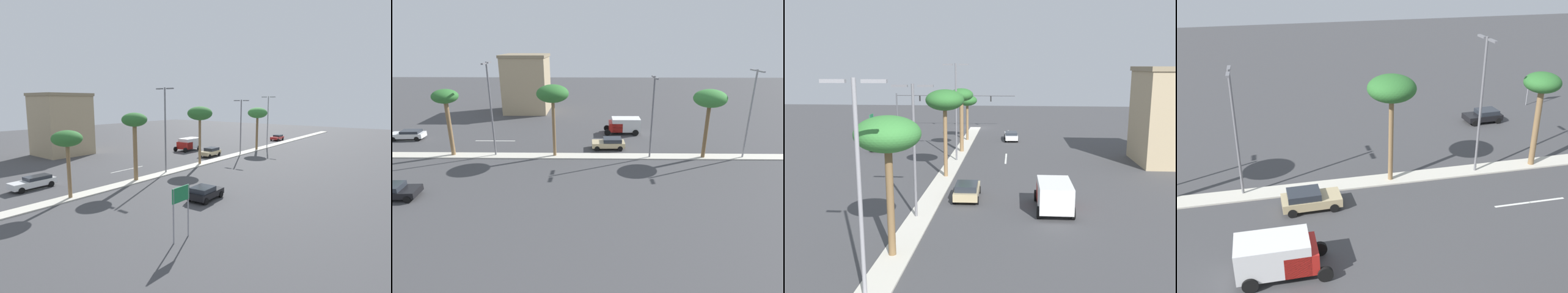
{
  "view_description": "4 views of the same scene",
  "coord_description": "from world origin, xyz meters",
  "views": [
    {
      "loc": [
        27.58,
        -2.38,
        9.4
      ],
      "look_at": [
        2.7,
        29.33,
        3.48
      ],
      "focal_mm": 28.47,
      "sensor_mm": 36.0,
      "label": 1
    },
    {
      "loc": [
        34.76,
        38.41,
        13.55
      ],
      "look_at": [
        0.81,
        37.91,
        1.58
      ],
      "focal_mm": 28.26,
      "sensor_mm": 36.0,
      "label": 2
    },
    {
      "loc": [
        -6.64,
        74.11,
        10.87
      ],
      "look_at": [
        -3.47,
        33.9,
        3.14
      ],
      "focal_mm": 38.98,
      "sensor_mm": 36.0,
      "label": 3
    },
    {
      "loc": [
        -32.5,
        43.06,
        17.65
      ],
      "look_at": [
        1.78,
        34.91,
        2.26
      ],
      "focal_mm": 43.55,
      "sensor_mm": 36.0,
      "label": 4
    }
  ],
  "objects": [
    {
      "name": "ground_plane",
      "position": [
        0.0,
        37.91,
        0.0
      ],
      "size": [
        160.0,
        160.0,
        0.0
      ],
      "primitive_type": "plane",
      "color": "#424244"
    },
    {
      "name": "sedan_black_left",
      "position": [
        10.49,
        20.82,
        0.72
      ],
      "size": [
        2.28,
        3.95,
        1.33
      ],
      "color": "black",
      "rests_on": "ground"
    },
    {
      "name": "sedan_tan_outboard",
      "position": [
        -2.92,
        40.63,
        0.76
      ],
      "size": [
        2.16,
        4.23,
        1.43
      ],
      "color": "tan",
      "rests_on": "ground"
    },
    {
      "name": "lane_stripe_near",
      "position": [
        -5.83,
        23.48,
        0.01
      ],
      "size": [
        0.2,
        2.8,
        0.01
      ],
      "primitive_type": "cube",
      "color": "silver",
      "rests_on": "ground"
    },
    {
      "name": "median_curb",
      "position": [
        0.0,
        48.74,
        0.06
      ],
      "size": [
        1.8,
        97.48,
        0.12
      ],
      "primitive_type": "cube",
      "color": "beige",
      "rests_on": "ground"
    },
    {
      "name": "directional_road_sign",
      "position": [
        14.43,
        12.78,
        2.76
      ],
      "size": [
        0.1,
        1.68,
        3.75
      ],
      "color": "gray",
      "rests_on": "ground"
    },
    {
      "name": "street_lamp_trailing",
      "position": [
        -0.18,
        26.65,
        6.48
      ],
      "size": [
        2.9,
        0.24,
        11.0
      ],
      "color": "slate",
      "rests_on": "median_curb"
    },
    {
      "name": "palm_tree_rear",
      "position": [
        -0.08,
        33.89,
        7.49
      ],
      "size": [
        3.69,
        3.69,
        8.52
      ],
      "color": "olive",
      "rests_on": "median_curb"
    },
    {
      "name": "box_truck",
      "position": [
        -9.79,
        43.05,
        1.3
      ],
      "size": [
        2.71,
        5.3,
        2.36
      ],
      "color": "#B21E19",
      "rests_on": "ground"
    },
    {
      "name": "street_lamp_leading",
      "position": [
        0.28,
        45.3,
        5.72
      ],
      "size": [
        2.9,
        0.24,
        9.53
      ],
      "color": "slate",
      "rests_on": "median_curb"
    },
    {
      "name": "lane_stripe_mid",
      "position": [
        -5.83,
        26.25,
        0.01
      ],
      "size": [
        0.2,
        2.8,
        0.01
      ],
      "primitive_type": "cube",
      "color": "silver",
      "rests_on": "ground"
    },
    {
      "name": "palm_tree_trailing",
      "position": [
        -0.15,
        21.48,
        6.89
      ],
      "size": [
        2.96,
        2.96,
        7.97
      ],
      "color": "olive",
      "rests_on": "median_curb"
    }
  ]
}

